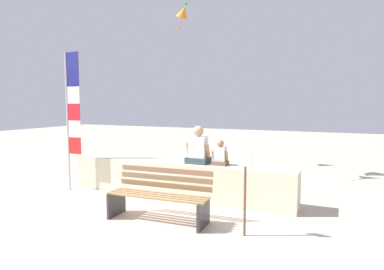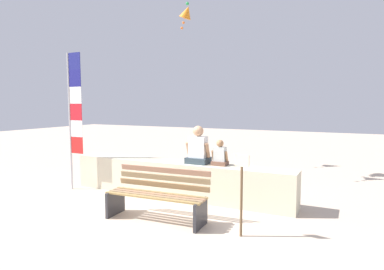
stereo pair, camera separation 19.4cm
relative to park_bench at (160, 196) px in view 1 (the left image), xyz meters
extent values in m
plane|color=beige|center=(-0.39, 0.27, -0.43)|extent=(40.00, 40.00, 0.00)
cube|color=beige|center=(-0.39, 1.38, -0.04)|extent=(5.10, 0.54, 0.77)
cube|color=#9F7F4A|center=(0.02, -0.26, 0.02)|extent=(1.79, 0.18, 0.03)
cube|color=#967856|center=(0.01, -0.14, 0.02)|extent=(1.79, 0.18, 0.03)
cube|color=#A37858|center=(0.00, -0.03, 0.02)|extent=(1.79, 0.18, 0.03)
cube|color=#9C7C4D|center=(0.00, 0.08, 0.02)|extent=(1.79, 0.18, 0.03)
cube|color=#997850|center=(-0.01, 0.19, 0.14)|extent=(1.79, 0.16, 0.10)
cube|color=#937C59|center=(-0.01, 0.21, 0.27)|extent=(1.79, 0.16, 0.10)
cube|color=#9F735B|center=(-0.01, 0.23, 0.40)|extent=(1.79, 0.16, 0.10)
cube|color=#2D2D33|center=(-0.83, -0.14, -0.20)|extent=(0.08, 0.53, 0.45)
cube|color=#2D2D33|center=(0.84, -0.04, -0.20)|extent=(0.08, 0.53, 0.45)
cube|color=#32424B|center=(0.10, 1.43, 0.40)|extent=(0.47, 0.38, 0.13)
cube|color=white|center=(0.10, 1.43, 0.69)|extent=(0.36, 0.23, 0.45)
cylinder|color=tan|center=(-0.12, 1.41, 0.64)|extent=(0.07, 0.18, 0.32)
cylinder|color=tan|center=(0.33, 1.41, 0.64)|extent=(0.07, 0.18, 0.32)
sphere|color=tan|center=(0.10, 1.43, 1.02)|extent=(0.22, 0.22, 0.22)
cube|color=brown|center=(0.60, 1.43, 0.38)|extent=(0.31, 0.25, 0.08)
cube|color=silver|center=(0.60, 1.43, 0.57)|extent=(0.24, 0.15, 0.29)
cylinder|color=#A2734C|center=(0.45, 1.42, 0.54)|extent=(0.05, 0.12, 0.21)
cylinder|color=#A2734C|center=(0.74, 1.42, 0.54)|extent=(0.05, 0.12, 0.21)
sphere|color=#A2734C|center=(0.60, 1.43, 0.79)|extent=(0.15, 0.15, 0.15)
cylinder|color=#B7B7BC|center=(-2.93, 0.83, 1.16)|extent=(0.05, 0.05, 3.18)
cube|color=red|center=(-2.73, 0.83, 0.64)|extent=(0.35, 0.02, 0.38)
cube|color=white|center=(-2.73, 0.83, 1.02)|extent=(0.35, 0.02, 0.38)
cube|color=red|center=(-2.73, 0.83, 1.41)|extent=(0.35, 0.02, 0.38)
cube|color=white|center=(-2.73, 0.83, 1.79)|extent=(0.35, 0.02, 0.38)
cube|color=navy|center=(-2.73, 0.83, 2.17)|extent=(0.35, 0.02, 0.38)
cube|color=navy|center=(-2.73, 0.83, 2.56)|extent=(0.35, 0.02, 0.38)
sphere|color=green|center=(-0.85, 2.81, 4.10)|extent=(0.08, 0.08, 0.08)
cone|color=orange|center=(-1.85, 4.70, 4.47)|extent=(0.52, 0.41, 0.49)
sphere|color=orange|center=(-1.85, 4.60, 4.29)|extent=(0.08, 0.08, 0.08)
sphere|color=orange|center=(-1.86, 4.50, 4.11)|extent=(0.08, 0.08, 0.08)
sphere|color=orange|center=(-1.86, 4.40, 3.93)|extent=(0.08, 0.08, 0.08)
cylinder|color=brown|center=(1.54, -0.07, 0.11)|extent=(0.04, 0.04, 1.07)
cube|color=beige|center=(1.54, -0.07, 0.75)|extent=(0.24, 0.07, 0.18)
camera|label=1|loc=(2.83, -4.81, 1.59)|focal=30.57mm
camera|label=2|loc=(3.01, -4.73, 1.59)|focal=30.57mm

